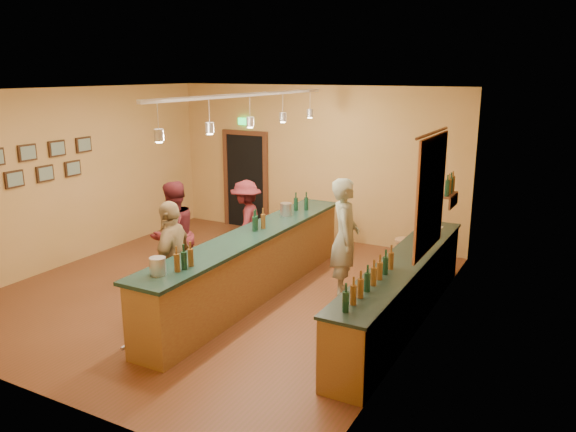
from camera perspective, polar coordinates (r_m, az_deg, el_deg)
The scene contains 18 objects.
floor at distance 9.34m, azimuth -6.80°, elevation -7.42°, with size 7.00×7.00×0.00m, color brown.
ceiling at distance 8.67m, azimuth -7.45°, elevation 12.60°, with size 6.50×7.00×0.02m, color silver.
wall_back at distance 11.84m, azimuth 2.72°, elevation 5.40°, with size 6.50×0.02×3.20m, color #B58C44.
wall_front at distance 6.44m, azimuth -25.36°, elevation -3.82°, with size 6.50×0.02×3.20m, color #B58C44.
wall_left at distance 11.04m, azimuth -21.06°, elevation 3.78°, with size 0.02×7.00×3.20m, color #B58C44.
wall_right at distance 7.52m, azimuth 13.59°, elevation -0.32°, with size 0.02×7.00×3.20m, color #B58C44.
doorway at distance 12.72m, azimuth -4.29°, elevation 3.85°, with size 1.15×0.09×2.48m.
tapestry at distance 7.84m, azimuth 14.32°, elevation 2.12°, with size 0.03×1.40×1.60m, color maroon.
bottle_shelf at distance 9.32m, azimuth 16.18°, elevation 2.76°, with size 0.17×0.55×0.54m.
picture_grid at distance 10.49m, azimuth -24.17°, elevation 4.90°, with size 0.06×2.20×0.70m, color #382111, non-canonical shape.
back_counter at distance 8.09m, azimuth 11.52°, elevation -7.43°, with size 0.60×4.55×1.27m.
tasting_bar at distance 8.81m, azimuth -3.66°, elevation -4.51°, with size 0.73×5.10×1.38m.
pendant_track at distance 8.34m, azimuth -3.90°, elevation 11.12°, with size 0.11×4.60×0.50m.
bartender at distance 8.81m, azimuth 5.80°, elevation -2.22°, with size 0.69×0.45×1.89m, color gray.
customer_a at distance 9.33m, azimuth -11.56°, elevation -1.90°, with size 0.86×0.67×1.77m, color #59191E.
customer_b at distance 8.09m, azimuth -11.60°, elevation -4.51°, with size 1.03×0.43×1.75m, color #997A51.
customer_c at distance 10.32m, azimuth -4.26°, elevation -0.64°, with size 1.01×0.58×1.56m, color #59191E.
bar_stool at distance 9.85m, azimuth 11.71°, elevation -3.13°, with size 0.33×0.33×0.68m.
Camera 1 is at (5.04, -7.06, 3.47)m, focal length 35.00 mm.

